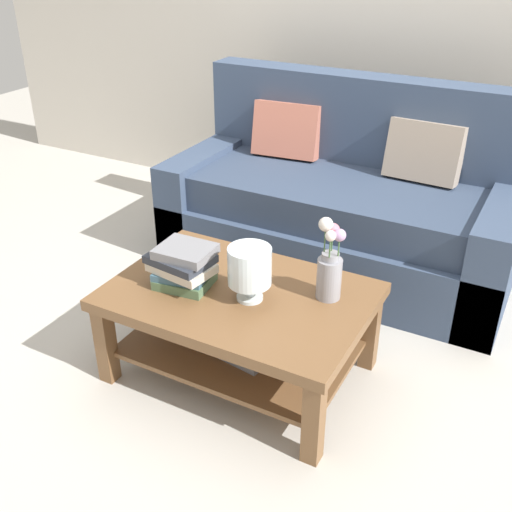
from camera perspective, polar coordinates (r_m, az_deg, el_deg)
The scene contains 7 objects.
ground_plane at distance 3.11m, azimuth 0.62°, elevation -6.68°, with size 10.00×10.00×0.00m, color #B7B2A8.
back_wall at distance 4.09m, azimuth 12.38°, elevation 21.83°, with size 6.40×0.12×2.70m, color beige.
couch at distance 3.56m, azimuth 8.19°, elevation 4.60°, with size 1.95×0.90×1.06m.
coffee_table at distance 2.65m, azimuth -1.54°, elevation -5.51°, with size 1.10×0.75×0.43m.
book_stack_main at distance 2.60m, azimuth -6.88°, elevation -0.94°, with size 0.29×0.23×0.19m.
glass_hurricane_vase at distance 2.46m, azimuth -0.60°, elevation -1.10°, with size 0.18×0.18×0.24m.
flower_pitcher at distance 2.49m, azimuth 6.96°, elevation -1.00°, with size 0.12×0.11×0.36m.
Camera 1 is at (1.17, -2.25, 1.81)m, focal length 42.45 mm.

